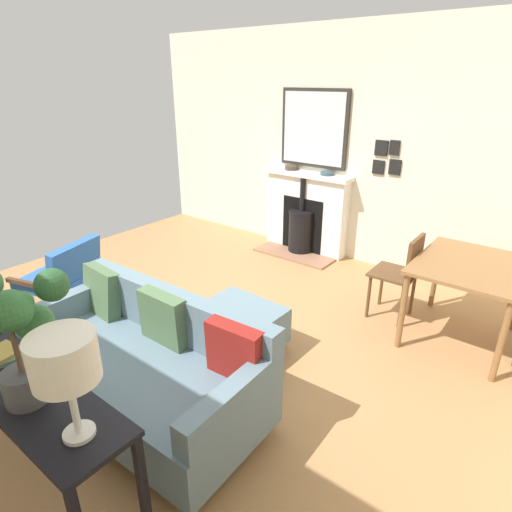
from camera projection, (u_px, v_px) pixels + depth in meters
The scene contains 15 objects.
ground_plane at pixel (192, 331), 3.98m from camera, with size 5.12×5.62×0.01m, color #A87A4C.
wall_left at pixel (334, 146), 5.30m from camera, with size 0.12×5.62×2.79m, color silver.
fireplace at pixel (305, 217), 5.65m from camera, with size 0.58×1.21×1.07m.
mirror_over_mantel at pixel (314, 129), 5.29m from camera, with size 0.04×0.93×0.94m.
mantel_bowl_near at pixel (291, 168), 5.57m from camera, with size 0.16×0.16×0.06m.
mantel_bowl_far at pixel (327, 173), 5.27m from camera, with size 0.17×0.17×0.04m.
sofa at pixel (144, 364), 2.95m from camera, with size 0.91×1.85×0.82m.
ottoman at pixel (238, 326), 3.61m from camera, with size 0.62×0.69×0.40m.
armchair_accent at pixel (64, 274), 4.06m from camera, with size 0.80×0.74×0.79m.
console_table at pixel (18, 392), 2.25m from camera, with size 0.38×1.64×0.74m.
table_lamp_far_end at pixel (64, 361), 1.72m from camera, with size 0.28×0.28×0.51m.
potted_plant at pixel (9, 324), 1.90m from camera, with size 0.48×0.52×0.67m.
dining_table at pixel (470, 274), 3.62m from camera, with size 1.03×0.85×0.74m.
dining_chair_near_fireplace at pixel (403, 270), 3.99m from camera, with size 0.40×0.40×0.86m.
photo_gallery_row at pixel (387, 158), 4.86m from camera, with size 0.02×0.33×0.40m.
Camera 1 is at (2.31, 2.56, 2.19)m, focal length 29.87 mm.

